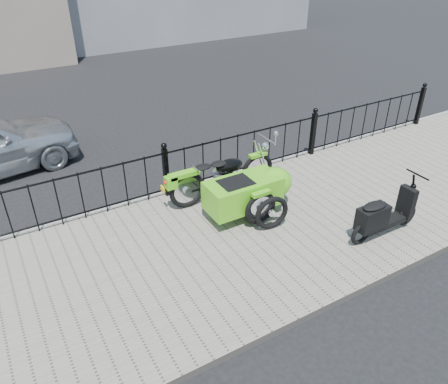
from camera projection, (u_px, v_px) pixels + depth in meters
ground at (199, 235)px, 7.41m from camera, size 120.00×120.00×0.00m
sidewalk at (214, 248)px, 7.01m from camera, size 30.00×3.80×0.12m
curb at (165, 194)px, 8.44m from camera, size 30.00×0.10×0.12m
iron_fence at (166, 173)px, 8.06m from camera, size 14.11×0.11×1.08m
motorcycle_sidecar at (247, 186)px, 7.63m from camera, size 2.28×1.47×0.98m
scooter at (382, 216)px, 7.00m from camera, size 1.46×0.43×0.99m
spare_tire at (272, 213)px, 7.22m from camera, size 0.62×0.15×0.62m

